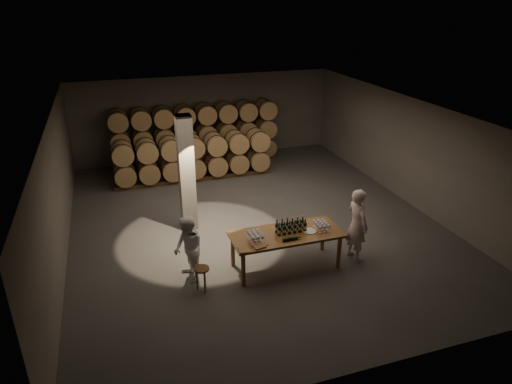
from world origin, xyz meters
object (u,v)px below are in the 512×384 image
object	(u,v)px
notebook_near	(259,246)
person_woman	(188,249)
person_man	(357,224)
bottle_cluster	(291,227)
tasting_table	(286,237)
plate	(310,231)
stool	(202,272)

from	to	relation	value
notebook_near	person_woman	xyz separation A→B (m)	(-1.47, 0.59, -0.14)
person_man	bottle_cluster	bearing A→B (deg)	73.04
person_man	tasting_table	bearing A→B (deg)	74.55
tasting_table	person_man	bearing A→B (deg)	-5.23
plate	person_man	world-z (taller)	person_man
tasting_table	person_man	distance (m)	1.78
notebook_near	stool	xyz separation A→B (m)	(-1.29, 0.08, -0.45)
bottle_cluster	person_man	size ratio (longest dim) A/B	0.40
tasting_table	person_woman	distance (m)	2.28
tasting_table	person_woman	size ratio (longest dim) A/B	1.67
stool	person_woman	distance (m)	0.62
bottle_cluster	tasting_table	bearing A→B (deg)	-166.14
person_man	plate	bearing A→B (deg)	76.42
notebook_near	stool	distance (m)	1.37
stool	person_man	distance (m)	3.88
bottle_cluster	plate	bearing A→B (deg)	-15.92
plate	person_man	distance (m)	1.21
tasting_table	bottle_cluster	xyz separation A→B (m)	(0.13, 0.03, 0.22)
bottle_cluster	person_woman	size ratio (longest dim) A/B	0.47
bottle_cluster	notebook_near	bearing A→B (deg)	-155.37
tasting_table	person_woman	world-z (taller)	person_woman
plate	stool	size ratio (longest dim) A/B	0.55
plate	person_woman	bearing A→B (deg)	174.20
tasting_table	notebook_near	size ratio (longest dim) A/B	10.21
person_man	person_woman	size ratio (longest dim) A/B	1.18
bottle_cluster	person_man	distance (m)	1.65
bottle_cluster	notebook_near	distance (m)	1.03
notebook_near	stool	bearing A→B (deg)	164.60
plate	stool	xyz separation A→B (m)	(-2.65, -0.22, -0.45)
tasting_table	stool	xyz separation A→B (m)	(-2.09, -0.31, -0.33)
notebook_near	bottle_cluster	bearing A→B (deg)	12.96
person_man	person_woman	distance (m)	4.05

